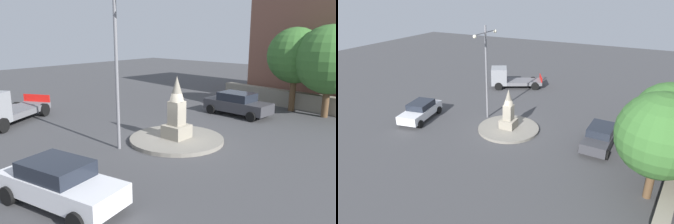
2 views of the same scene
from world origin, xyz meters
The scene contains 9 objects.
ground_plane centered at (0.00, 0.00, 0.00)m, with size 80.00×80.00×0.00m, color #424244.
traffic_island centered at (0.00, 0.00, 0.10)m, with size 4.80×4.80×0.19m, color gray.
monument centered at (0.00, 0.00, 1.49)m, with size 1.16×1.16×3.16m.
streetlamp centered at (1.35, 2.68, 4.65)m, with size 3.40×0.28×7.72m.
car_white_far_side centered at (-1.47, 7.56, 0.78)m, with size 4.62×2.55×1.50m.
car_dark_grey_passing centered at (0.52, -6.92, 0.80)m, with size 4.50×2.16×1.53m.
truck_grey_waiting centered at (9.58, 4.77, 1.04)m, with size 4.38×5.85×2.21m.
tree_near_wall centered at (-4.02, -10.28, 3.73)m, with size 4.39×4.39×5.94m.
tree_mid_cluster centered at (-1.68, -10.59, 3.86)m, with size 3.81×3.81×5.79m.
Camera 2 is at (-19.09, -9.31, 10.55)m, focal length 31.96 mm.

